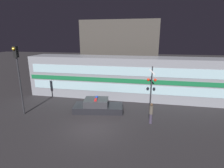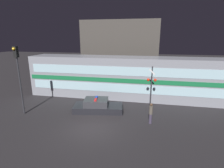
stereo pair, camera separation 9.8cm
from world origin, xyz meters
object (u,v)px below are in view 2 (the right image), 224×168
Objects in this scene: train at (123,77)px; pedestrian at (151,113)px; police_car at (98,106)px; crossing_signal_near at (151,84)px; traffic_light_corner at (18,68)px.

train reaches higher than pedestrian.
police_car is 1.15× the size of crossing_signal_near.
traffic_light_corner is at bearing -163.14° from crossing_signal_near.
train is 6.75m from pedestrian.
police_car is 0.79× the size of traffic_light_corner.
police_car is at bearing -111.73° from train.
police_car is 2.77× the size of pedestrian.
crossing_signal_near is (4.73, 1.44, 1.98)m from police_car.
police_car is 5.33m from crossing_signal_near.
pedestrian is 11.39m from traffic_light_corner.
train is at bearing 135.17° from crossing_signal_near.
traffic_light_corner is (-10.94, -3.31, 1.62)m from crossing_signal_near.
police_car is 7.42m from traffic_light_corner.
train is at bearing 116.66° from pedestrian.
police_car is 4.97m from pedestrian.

